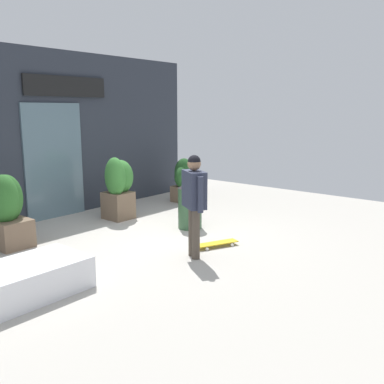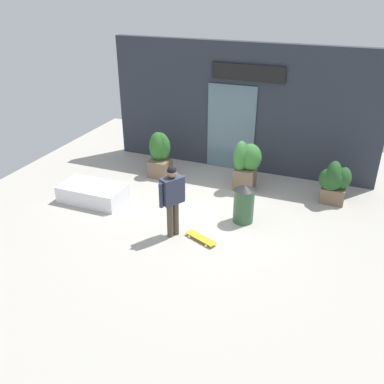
% 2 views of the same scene
% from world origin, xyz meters
% --- Properties ---
extents(ground_plane, '(12.00, 12.00, 0.00)m').
position_xyz_m(ground_plane, '(0.00, 0.00, 0.00)').
color(ground_plane, '#B2ADA3').
extents(building_facade, '(7.66, 0.31, 3.60)m').
position_xyz_m(building_facade, '(-0.01, 3.11, 1.79)').
color(building_facade, '#2D333D').
rests_on(building_facade, ground_plane).
extents(skateboarder, '(0.47, 0.58, 1.65)m').
position_xyz_m(skateboarder, '(-0.29, -1.02, 1.02)').
color(skateboarder, '#4C4238').
rests_on(skateboarder, ground_plane).
extents(skateboard, '(0.79, 0.49, 0.08)m').
position_xyz_m(skateboard, '(0.35, -1.00, 0.06)').
color(skateboard, gold).
rests_on(skateboard, ground_plane).
extents(planter_box_left, '(0.72, 0.61, 1.36)m').
position_xyz_m(planter_box_left, '(0.56, 1.81, 0.74)').
color(planter_box_left, brown).
rests_on(planter_box_left, ground_plane).
extents(planter_box_right, '(0.77, 0.69, 1.12)m').
position_xyz_m(planter_box_right, '(2.82, 1.86, 0.60)').
color(planter_box_right, brown).
rests_on(planter_box_right, ground_plane).
extents(planter_box_mid, '(0.60, 0.67, 1.27)m').
position_xyz_m(planter_box_mid, '(-1.94, 1.77, 0.69)').
color(planter_box_mid, brown).
rests_on(planter_box_mid, ground_plane).
extents(trash_bin, '(0.48, 0.48, 0.93)m').
position_xyz_m(trash_bin, '(0.98, 0.13, 0.47)').
color(trash_bin, '#335938').
rests_on(trash_bin, ground_plane).
extents(snow_ledge, '(1.63, 0.90, 0.42)m').
position_xyz_m(snow_ledge, '(-2.84, -0.29, 0.21)').
color(snow_ledge, white).
rests_on(snow_ledge, ground_plane).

